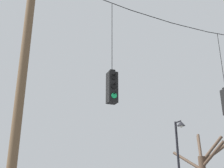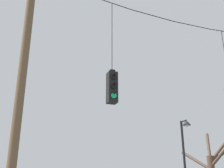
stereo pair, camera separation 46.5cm
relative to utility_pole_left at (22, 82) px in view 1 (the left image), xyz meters
name	(u,v)px [view 1 (the left image)]	position (x,y,z in m)	size (l,w,h in m)	color
utility_pole_left	(22,82)	(0.00, 0.00, 0.00)	(0.29, 0.29, 9.44)	brown
span_wire	(189,23)	(6.82, 0.00, 3.81)	(13.64, 0.03, 0.78)	black
traffic_light_near_right_pole	(112,87)	(3.06, -0.01, 0.27)	(0.34, 0.46, 4.12)	black
street_lamp	(180,148)	(8.29, 3.47, -1.26)	(0.43, 0.75, 4.87)	black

